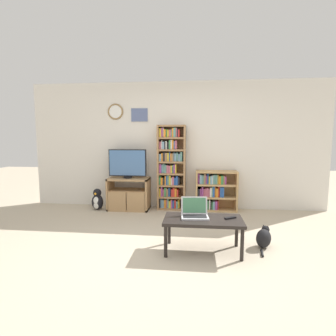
# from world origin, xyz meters

# --- Properties ---
(ground_plane) EXTENTS (18.00, 18.00, 0.00)m
(ground_plane) POSITION_xyz_m (0.00, 0.00, 0.00)
(ground_plane) COLOR #BCAD93
(wall_back) EXTENTS (6.11, 0.09, 2.60)m
(wall_back) POSITION_xyz_m (-0.01, 2.26, 1.31)
(wall_back) COLOR silver
(wall_back) RESTS_ON ground_plane
(tv_stand) EXTENTS (0.83, 0.47, 0.65)m
(tv_stand) POSITION_xyz_m (-0.93, 1.96, 0.33)
(tv_stand) COLOR tan
(tv_stand) RESTS_ON ground_plane
(television) EXTENTS (0.77, 0.18, 0.58)m
(television) POSITION_xyz_m (-0.95, 1.95, 0.95)
(television) COLOR black
(television) RESTS_ON tv_stand
(bookshelf_tall) EXTENTS (0.56, 0.29, 1.72)m
(bookshelf_tall) POSITION_xyz_m (-0.09, 2.09, 0.85)
(bookshelf_tall) COLOR #9E754C
(bookshelf_tall) RESTS_ON ground_plane
(bookshelf_short) EXTENTS (0.82, 0.31, 0.81)m
(bookshelf_short) POSITION_xyz_m (0.78, 2.08, 0.40)
(bookshelf_short) COLOR tan
(bookshelf_short) RESTS_ON ground_plane
(coffee_table) EXTENTS (1.00, 0.51, 0.44)m
(coffee_table) POSITION_xyz_m (0.53, 0.09, 0.39)
(coffee_table) COLOR black
(coffee_table) RESTS_ON ground_plane
(laptop) EXTENTS (0.37, 0.30, 0.25)m
(laptop) POSITION_xyz_m (0.42, 0.16, 0.50)
(laptop) COLOR silver
(laptop) RESTS_ON coffee_table
(remote_near_laptop) EXTENTS (0.16, 0.12, 0.02)m
(remote_near_laptop) POSITION_xyz_m (0.87, 0.13, 0.45)
(remote_near_laptop) COLOR black
(remote_near_laptop) RESTS_ON coffee_table
(cat) EXTENTS (0.29, 0.47, 0.29)m
(cat) POSITION_xyz_m (1.35, 0.31, 0.13)
(cat) COLOR black
(cat) RESTS_ON ground_plane
(penguin_figurine) EXTENTS (0.23, 0.21, 0.44)m
(penguin_figurine) POSITION_xyz_m (-1.56, 1.85, 0.20)
(penguin_figurine) COLOR black
(penguin_figurine) RESTS_ON ground_plane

